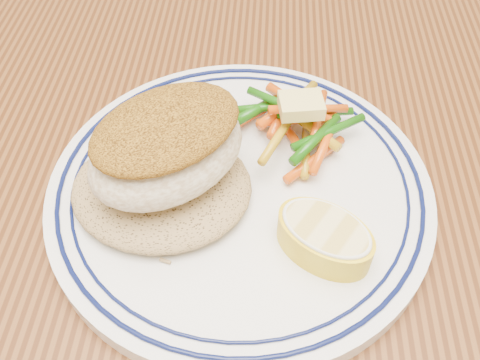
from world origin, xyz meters
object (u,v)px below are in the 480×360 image
rice_pilaf (161,184)px  fish_fillet (167,146)px  vegetable_pile (294,121)px  lemon_wedge (324,237)px  dining_table (199,228)px  plate (240,190)px

rice_pilaf → fish_fillet: (0.01, 0.00, 0.03)m
vegetable_pile → lemon_wedge: 0.10m
rice_pilaf → fish_fillet: bearing=38.3°
fish_fillet → lemon_wedge: 0.11m
rice_pilaf → lemon_wedge: (0.10, -0.04, 0.00)m
dining_table → fish_fillet: size_ratio=11.76×
dining_table → plate: size_ratio=5.72×
fish_fillet → rice_pilaf: bearing=-141.7°
dining_table → rice_pilaf: (-0.01, -0.05, 0.12)m
rice_pilaf → vegetable_pile: size_ratio=1.09×
rice_pilaf → lemon_wedge: bearing=-19.2°
lemon_wedge → plate: bearing=137.9°
plate → vegetable_pile: 0.07m
plate → vegetable_pile: (0.04, 0.05, 0.02)m
rice_pilaf → plate: bearing=13.4°
dining_table → fish_fillet: 0.16m
vegetable_pile → lemon_wedge: size_ratio=1.39×
dining_table → rice_pilaf: size_ratio=12.59×
dining_table → plate: bearing=-46.0°
dining_table → fish_fillet: (-0.01, -0.05, 0.15)m
rice_pilaf → lemon_wedge: lemon_wedge is taller
dining_table → vegetable_pile: bearing=8.0°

